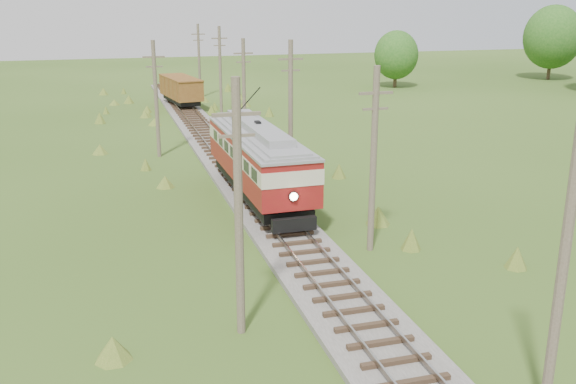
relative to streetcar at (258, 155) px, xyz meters
name	(u,v)px	position (x,y,z in m)	size (l,w,h in m)	color
railbed_main	(234,169)	(0.00, 7.33, -2.65)	(3.60, 96.00, 0.57)	#605B54
streetcar	(258,155)	(0.00, 0.00, 0.00)	(3.38, 13.68, 6.23)	black
gondola	(181,89)	(0.00, 36.01, -0.77)	(3.95, 8.72, 2.79)	black
gravel_pile	(243,121)	(4.01, 22.85, -2.23)	(3.57, 3.78, 1.30)	gray
utility_pole_r_1	(562,271)	(3.10, -21.67, 1.56)	(0.30, 0.30, 8.80)	brown
utility_pole_r_2	(373,159)	(3.30, -8.67, 1.58)	(1.60, 0.30, 8.60)	brown
utility_pole_r_3	(291,110)	(3.20, 4.33, 1.79)	(1.60, 0.30, 9.00)	brown
utility_pole_r_4	(244,89)	(3.00, 17.33, 1.48)	(1.60, 0.30, 8.40)	brown
utility_pole_r_5	(220,70)	(3.40, 30.33, 1.74)	(1.60, 0.30, 8.90)	brown
utility_pole_r_6	(199,60)	(3.20, 43.33, 1.63)	(1.60, 0.30, 8.70)	brown
utility_pole_l_a	(239,208)	(-4.20, -14.67, 1.79)	(1.60, 0.30, 9.00)	brown
utility_pole_l_b	(156,98)	(-4.50, 13.33, 1.58)	(1.60, 0.30, 8.60)	brown
tree_right_5	(553,37)	(56.00, 47.33, 3.35)	(8.40, 8.40, 10.82)	#38281C
tree_mid_b	(396,55)	(30.00, 45.33, 1.49)	(5.88, 5.88, 7.57)	#38281C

